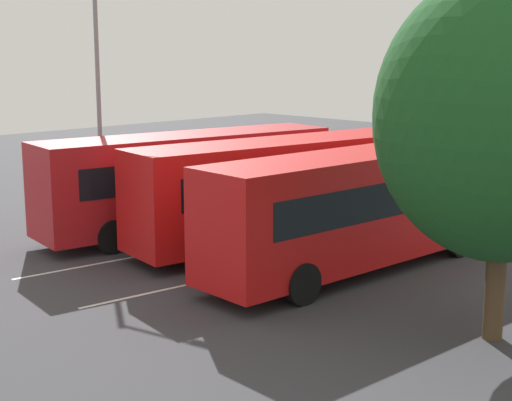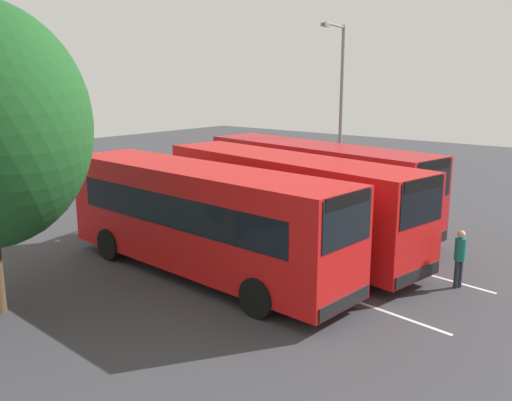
# 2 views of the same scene
# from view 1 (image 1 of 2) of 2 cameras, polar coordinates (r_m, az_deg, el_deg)

# --- Properties ---
(ground_plane) EXTENTS (73.55, 73.55, 0.00)m
(ground_plane) POSITION_cam_1_polar(r_m,az_deg,el_deg) (25.16, 1.12, -3.47)
(ground_plane) COLOR #38383D
(bus_far_left) EXTENTS (10.89, 2.92, 3.44)m
(bus_far_left) POSITION_cam_1_polar(r_m,az_deg,el_deg) (22.47, 7.68, -0.38)
(bus_far_left) COLOR red
(bus_far_left) RESTS_ON ground
(bus_center_left) EXTENTS (11.01, 3.98, 3.44)m
(bus_center_left) POSITION_cam_1_polar(r_m,az_deg,el_deg) (25.25, 2.03, 0.99)
(bus_center_left) COLOR red
(bus_center_left) RESTS_ON ground
(bus_center_right) EXTENTS (11.01, 4.00, 3.44)m
(bus_center_right) POSITION_cam_1_polar(r_m,az_deg,el_deg) (27.02, -4.96, 1.63)
(bus_center_right) COLOR #AD191E
(bus_center_right) RESTS_ON ground
(pedestrian) EXTENTS (0.42, 0.42, 1.76)m
(pedestrian) POSITION_cam_1_polar(r_m,az_deg,el_deg) (30.26, 9.14, 0.92)
(pedestrian) COLOR #232833
(pedestrian) RESTS_ON ground
(street_lamp) EXTENTS (0.75, 2.67, 8.41)m
(street_lamp) POSITION_cam_1_polar(r_m,az_deg,el_deg) (28.78, -11.14, 7.93)
(street_lamp) COLOR gray
(street_lamp) RESTS_ON ground
(depot_tree) EXTENTS (5.95, 5.36, 8.09)m
(depot_tree) POSITION_cam_1_polar(r_m,az_deg,el_deg) (17.25, 17.86, 5.94)
(depot_tree) COLOR #4C3823
(depot_tree) RESTS_ON ground
(lane_stripe_outer_left) EXTENTS (15.39, 1.93, 0.01)m
(lane_stripe_outer_left) POSITION_cam_1_polar(r_m,az_deg,el_deg) (24.04, 4.06, -4.19)
(lane_stripe_outer_left) COLOR silver
(lane_stripe_outer_left) RESTS_ON ground
(lane_stripe_inner_left) EXTENTS (15.39, 1.93, 0.01)m
(lane_stripe_inner_left) POSITION_cam_1_polar(r_m,az_deg,el_deg) (26.35, -1.57, -2.79)
(lane_stripe_inner_left) COLOR silver
(lane_stripe_inner_left) RESTS_ON ground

